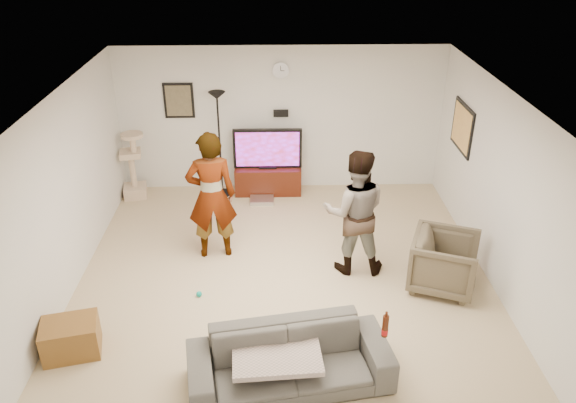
{
  "coord_description": "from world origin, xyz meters",
  "views": [
    {
      "loc": [
        -0.11,
        -6.37,
        4.43
      ],
      "look_at": [
        0.06,
        0.2,
        1.0
      ],
      "focal_mm": 35.05,
      "sensor_mm": 36.0,
      "label": 1
    }
  ],
  "objects_px": {
    "tv": "(268,148)",
    "beer_bottle": "(385,326)",
    "person_left": "(211,196)",
    "armchair": "(444,262)",
    "side_table": "(71,338)",
    "tv_stand": "(268,179)",
    "floor_lamp": "(220,145)",
    "sofa": "(290,360)",
    "cat_tree": "(132,165)",
    "person_right": "(355,212)"
  },
  "relations": [
    {
      "from": "tv",
      "to": "beer_bottle",
      "type": "xyz_separation_m",
      "value": [
        1.21,
        -4.51,
        -0.09
      ]
    },
    {
      "from": "person_left",
      "to": "armchair",
      "type": "xyz_separation_m",
      "value": [
        3.05,
        -0.88,
        -0.55
      ]
    },
    {
      "from": "person_left",
      "to": "side_table",
      "type": "distance_m",
      "value": 2.56
    },
    {
      "from": "person_left",
      "to": "tv_stand",
      "type": "bearing_deg",
      "value": -118.68
    },
    {
      "from": "floor_lamp",
      "to": "armchair",
      "type": "bearing_deg",
      "value": -42.06
    },
    {
      "from": "tv_stand",
      "to": "side_table",
      "type": "bearing_deg",
      "value": -118.5
    },
    {
      "from": "floor_lamp",
      "to": "sofa",
      "type": "xyz_separation_m",
      "value": [
        1.05,
        -4.45,
        -0.61
      ]
    },
    {
      "from": "sofa",
      "to": "beer_bottle",
      "type": "xyz_separation_m",
      "value": [
        0.96,
        0.0,
        0.43
      ]
    },
    {
      "from": "person_left",
      "to": "armchair",
      "type": "bearing_deg",
      "value": 156.18
    },
    {
      "from": "armchair",
      "to": "side_table",
      "type": "xyz_separation_m",
      "value": [
        -4.47,
        -1.13,
        -0.18
      ]
    },
    {
      "from": "sofa",
      "to": "person_left",
      "type": "bearing_deg",
      "value": 101.99
    },
    {
      "from": "tv",
      "to": "side_table",
      "type": "distance_m",
      "value": 4.58
    },
    {
      "from": "tv",
      "to": "sofa",
      "type": "xyz_separation_m",
      "value": [
        0.25,
        -4.51,
        -0.52
      ]
    },
    {
      "from": "beer_bottle",
      "to": "armchair",
      "type": "relative_size",
      "value": 0.3
    },
    {
      "from": "cat_tree",
      "to": "person_right",
      "type": "distance_m",
      "value": 4.16
    },
    {
      "from": "tv_stand",
      "to": "floor_lamp",
      "type": "bearing_deg",
      "value": -175.82
    },
    {
      "from": "beer_bottle",
      "to": "cat_tree",
      "type": "bearing_deg",
      "value": 128.64
    },
    {
      "from": "beer_bottle",
      "to": "sofa",
      "type": "bearing_deg",
      "value": 180.0
    },
    {
      "from": "person_left",
      "to": "person_right",
      "type": "relative_size",
      "value": 1.06
    },
    {
      "from": "sofa",
      "to": "armchair",
      "type": "xyz_separation_m",
      "value": [
        2.05,
        1.65,
        0.07
      ]
    },
    {
      "from": "cat_tree",
      "to": "armchair",
      "type": "xyz_separation_m",
      "value": [
        4.6,
        -2.73,
        -0.21
      ]
    },
    {
      "from": "tv_stand",
      "to": "sofa",
      "type": "bearing_deg",
      "value": -86.79
    },
    {
      "from": "cat_tree",
      "to": "sofa",
      "type": "relative_size",
      "value": 0.57
    },
    {
      "from": "cat_tree",
      "to": "beer_bottle",
      "type": "xyz_separation_m",
      "value": [
        3.51,
        -4.39,
        0.14
      ]
    },
    {
      "from": "floor_lamp",
      "to": "beer_bottle",
      "type": "bearing_deg",
      "value": -65.69
    },
    {
      "from": "person_right",
      "to": "beer_bottle",
      "type": "xyz_separation_m",
      "value": [
        0.04,
        -2.11,
        -0.15
      ]
    },
    {
      "from": "tv_stand",
      "to": "tv",
      "type": "xyz_separation_m",
      "value": [
        0.0,
        0.0,
        0.58
      ]
    },
    {
      "from": "person_right",
      "to": "sofa",
      "type": "height_order",
      "value": "person_right"
    },
    {
      "from": "cat_tree",
      "to": "side_table",
      "type": "bearing_deg",
      "value": -88.08
    },
    {
      "from": "floor_lamp",
      "to": "person_left",
      "type": "xyz_separation_m",
      "value": [
        0.05,
        -1.92,
        0.02
      ]
    },
    {
      "from": "tv",
      "to": "person_right",
      "type": "xyz_separation_m",
      "value": [
        1.17,
        -2.4,
        0.06
      ]
    },
    {
      "from": "person_right",
      "to": "sofa",
      "type": "relative_size",
      "value": 0.84
    },
    {
      "from": "tv_stand",
      "to": "floor_lamp",
      "type": "relative_size",
      "value": 0.63
    },
    {
      "from": "tv",
      "to": "floor_lamp",
      "type": "height_order",
      "value": "floor_lamp"
    },
    {
      "from": "beer_bottle",
      "to": "tv_stand",
      "type": "bearing_deg",
      "value": 105.02
    },
    {
      "from": "cat_tree",
      "to": "person_left",
      "type": "xyz_separation_m",
      "value": [
        1.54,
        -1.86,
        0.34
      ]
    },
    {
      "from": "person_left",
      "to": "sofa",
      "type": "xyz_separation_m",
      "value": [
        1.01,
        -2.53,
        -0.63
      ]
    },
    {
      "from": "floor_lamp",
      "to": "sofa",
      "type": "relative_size",
      "value": 0.88
    },
    {
      "from": "person_right",
      "to": "side_table",
      "type": "height_order",
      "value": "person_right"
    },
    {
      "from": "cat_tree",
      "to": "beer_bottle",
      "type": "height_order",
      "value": "cat_tree"
    },
    {
      "from": "tv_stand",
      "to": "person_right",
      "type": "bearing_deg",
      "value": -64.02
    },
    {
      "from": "armchair",
      "to": "tv",
      "type": "bearing_deg",
      "value": 59.98
    },
    {
      "from": "floor_lamp",
      "to": "person_right",
      "type": "relative_size",
      "value": 1.04
    },
    {
      "from": "tv_stand",
      "to": "sofa",
      "type": "height_order",
      "value": "sofa"
    },
    {
      "from": "floor_lamp",
      "to": "person_left",
      "type": "distance_m",
      "value": 1.92
    },
    {
      "from": "side_table",
      "to": "armchair",
      "type": "bearing_deg",
      "value": 14.25
    },
    {
      "from": "person_right",
      "to": "sofa",
      "type": "xyz_separation_m",
      "value": [
        -0.92,
        -2.11,
        -0.57
      ]
    },
    {
      "from": "person_right",
      "to": "tv",
      "type": "bearing_deg",
      "value": -60.73
    },
    {
      "from": "cat_tree",
      "to": "tv",
      "type": "bearing_deg",
      "value": 3.06
    },
    {
      "from": "person_right",
      "to": "beer_bottle",
      "type": "height_order",
      "value": "person_right"
    }
  ]
}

